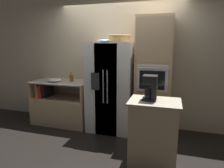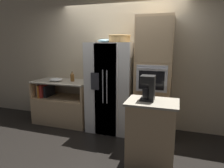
{
  "view_description": "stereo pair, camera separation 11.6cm",
  "coord_description": "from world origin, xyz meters",
  "px_view_note": "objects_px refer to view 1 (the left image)",
  "views": [
    {
      "loc": [
        1.03,
        -3.63,
        1.7
      ],
      "look_at": [
        -0.04,
        -0.06,
        0.95
      ],
      "focal_mm": 32.0,
      "sensor_mm": 36.0,
      "label": 1
    },
    {
      "loc": [
        1.14,
        -3.59,
        1.7
      ],
      "look_at": [
        -0.04,
        -0.06,
        0.95
      ],
      "focal_mm": 32.0,
      "sensor_mm": 36.0,
      "label": 2
    }
  ],
  "objects_px": {
    "wicker_basket": "(120,38)",
    "bottle_tall": "(72,77)",
    "fruit_bowl": "(104,41)",
    "refrigerator": "(111,87)",
    "mixing_bowl": "(55,80)",
    "coffee_maker": "(151,87)",
    "wall_oven": "(154,78)"
  },
  "relations": [
    {
      "from": "bottle_tall",
      "to": "coffee_maker",
      "type": "distance_m",
      "value": 2.01
    },
    {
      "from": "refrigerator",
      "to": "fruit_bowl",
      "type": "height_order",
      "value": "fruit_bowl"
    },
    {
      "from": "refrigerator",
      "to": "mixing_bowl",
      "type": "bearing_deg",
      "value": -176.64
    },
    {
      "from": "wall_oven",
      "to": "bottle_tall",
      "type": "distance_m",
      "value": 1.69
    },
    {
      "from": "mixing_bowl",
      "to": "coffee_maker",
      "type": "bearing_deg",
      "value": -23.27
    },
    {
      "from": "fruit_bowl",
      "to": "refrigerator",
      "type": "bearing_deg",
      "value": 6.73
    },
    {
      "from": "wicker_basket",
      "to": "mixing_bowl",
      "type": "bearing_deg",
      "value": -179.96
    },
    {
      "from": "wicker_basket",
      "to": "bottle_tall",
      "type": "distance_m",
      "value": 1.32
    },
    {
      "from": "fruit_bowl",
      "to": "mixing_bowl",
      "type": "bearing_deg",
      "value": -177.07
    },
    {
      "from": "refrigerator",
      "to": "bottle_tall",
      "type": "relative_size",
      "value": 8.44
    },
    {
      "from": "fruit_bowl",
      "to": "coffee_maker",
      "type": "relative_size",
      "value": 0.73
    },
    {
      "from": "fruit_bowl",
      "to": "coffee_maker",
      "type": "height_order",
      "value": "fruit_bowl"
    },
    {
      "from": "wall_oven",
      "to": "mixing_bowl",
      "type": "relative_size",
      "value": 7.99
    },
    {
      "from": "refrigerator",
      "to": "mixing_bowl",
      "type": "height_order",
      "value": "refrigerator"
    },
    {
      "from": "wall_oven",
      "to": "coffee_maker",
      "type": "relative_size",
      "value": 6.36
    },
    {
      "from": "coffee_maker",
      "to": "fruit_bowl",
      "type": "bearing_deg",
      "value": 136.58
    },
    {
      "from": "wicker_basket",
      "to": "fruit_bowl",
      "type": "relative_size",
      "value": 1.62
    },
    {
      "from": "wall_oven",
      "to": "fruit_bowl",
      "type": "bearing_deg",
      "value": -177.11
    },
    {
      "from": "wicker_basket",
      "to": "bottle_tall",
      "type": "relative_size",
      "value": 1.97
    },
    {
      "from": "bottle_tall",
      "to": "coffee_maker",
      "type": "height_order",
      "value": "coffee_maker"
    },
    {
      "from": "refrigerator",
      "to": "fruit_bowl",
      "type": "xyz_separation_m",
      "value": [
        -0.14,
        -0.02,
        0.9
      ]
    },
    {
      "from": "refrigerator",
      "to": "mixing_bowl",
      "type": "distance_m",
      "value": 1.22
    },
    {
      "from": "refrigerator",
      "to": "fruit_bowl",
      "type": "relative_size",
      "value": 6.95
    },
    {
      "from": "bottle_tall",
      "to": "mixing_bowl",
      "type": "bearing_deg",
      "value": -162.59
    },
    {
      "from": "refrigerator",
      "to": "wicker_basket",
      "type": "bearing_deg",
      "value": -21.35
    },
    {
      "from": "mixing_bowl",
      "to": "wall_oven",
      "type": "bearing_deg",
      "value": 2.91
    },
    {
      "from": "wicker_basket",
      "to": "bottle_tall",
      "type": "xyz_separation_m",
      "value": [
        -1.06,
        0.1,
        -0.78
      ]
    },
    {
      "from": "bottle_tall",
      "to": "coffee_maker",
      "type": "relative_size",
      "value": 0.6
    },
    {
      "from": "refrigerator",
      "to": "fruit_bowl",
      "type": "distance_m",
      "value": 0.91
    },
    {
      "from": "fruit_bowl",
      "to": "bottle_tall",
      "type": "xyz_separation_m",
      "value": [
        -0.74,
        0.05,
        -0.73
      ]
    },
    {
      "from": "wicker_basket",
      "to": "fruit_bowl",
      "type": "height_order",
      "value": "wicker_basket"
    },
    {
      "from": "wicker_basket",
      "to": "mixing_bowl",
      "type": "distance_m",
      "value": 1.63
    }
  ]
}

